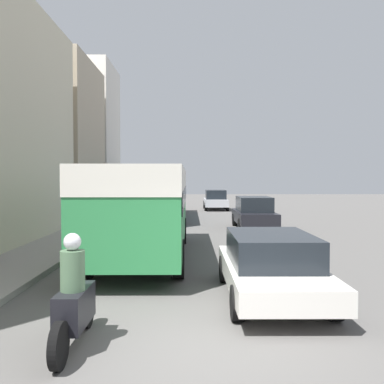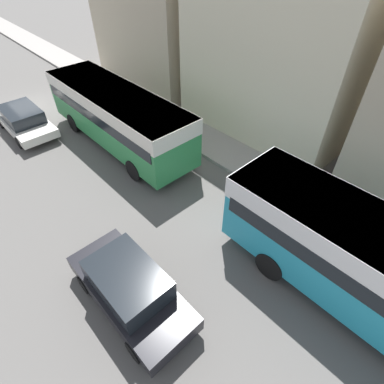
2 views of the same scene
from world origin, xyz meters
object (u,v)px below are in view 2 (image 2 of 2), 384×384
at_px(motorcycle_behind_lead, 63,88).
at_px(car_far_curb, 130,287).
at_px(bus_lead, 117,111).
at_px(car_distant, 24,120).

distance_m(motorcycle_behind_lead, car_far_curb, 15.73).
relative_size(bus_lead, motorcycle_behind_lead, 4.16).
height_order(motorcycle_behind_lead, car_far_curb, motorcycle_behind_lead).
relative_size(motorcycle_behind_lead, car_distant, 0.49).
xyz_separation_m(car_far_curb, car_distant, (-1.50, -12.35, -0.09)).
bearing_deg(bus_lead, car_distant, -55.78).
bearing_deg(motorcycle_behind_lead, bus_lead, 87.62).
bearing_deg(car_distant, motorcycle_behind_lead, 36.83).
relative_size(motorcycle_behind_lead, car_far_curb, 0.52).
distance_m(bus_lead, motorcycle_behind_lead, 7.31).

